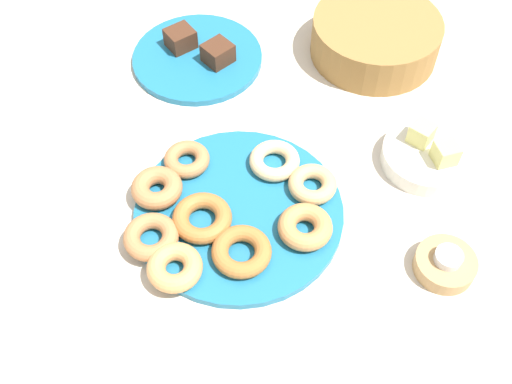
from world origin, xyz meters
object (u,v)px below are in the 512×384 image
object	(u,v)px
cake_plate	(198,58)
melon_chunk_right	(446,153)
donut_1	(157,188)
donut_2	(242,251)
donut_0	(274,161)
donut_5	(187,159)
fruit_bowl	(426,157)
donut_4	(203,220)
donut_plate	(239,212)
donut_6	(150,234)
candle_holder	(445,264)
brownie_far	(218,53)
donut_8	(312,184)
melon_chunk_left	(422,133)
basket	(375,37)
brownie_near	(180,38)
tealight	(448,257)
donut_7	(175,267)
donut_3	(305,227)

from	to	relation	value
cake_plate	melon_chunk_right	world-z (taller)	melon_chunk_right
donut_1	donut_2	size ratio (longest dim) A/B	0.91
donut_0	donut_5	world-z (taller)	same
donut_0	fruit_bowl	world-z (taller)	donut_0
donut_1	donut_4	bearing A→B (deg)	27.45
donut_plate	donut_1	xyz separation A→B (m)	(-0.08, -0.11, 0.02)
donut_6	candle_holder	world-z (taller)	donut_6
brownie_far	donut_8	bearing A→B (deg)	3.63
fruit_bowl	melon_chunk_left	distance (m)	0.04
cake_plate	melon_chunk_left	distance (m)	0.46
donut_4	donut_6	distance (m)	0.08
donut_8	basket	bearing A→B (deg)	133.70
brownie_far	basket	bearing A→B (deg)	72.70
donut_plate	donut_2	size ratio (longest dim) A/B	3.69
cake_plate	fruit_bowl	world-z (taller)	fruit_bowl
donut_4	melon_chunk_right	xyz separation A→B (m)	(0.05, 0.40, 0.02)
donut_8	melon_chunk_left	bearing A→B (deg)	91.68
donut_plate	basket	bearing A→B (deg)	121.96
donut_4	brownie_near	bearing A→B (deg)	164.52
donut_0	candle_holder	distance (m)	0.32
donut_8	tealight	xyz separation A→B (m)	(0.21, 0.12, 0.01)
donut_5	melon_chunk_left	xyz separation A→B (m)	(0.13, 0.37, 0.02)
donut_0	tealight	distance (m)	0.32
basket	melon_chunk_right	distance (m)	0.31
donut_5	donut_6	xyz separation A→B (m)	(0.12, -0.10, 0.00)
donut_5	basket	world-z (taller)	basket
basket	fruit_bowl	distance (m)	0.29
donut_5	melon_chunk_left	bearing A→B (deg)	71.28
brownie_far	fruit_bowl	distance (m)	0.43
donut_7	brownie_far	distance (m)	0.46
donut_0	cake_plate	size ratio (longest dim) A/B	0.33
donut_4	donut_8	distance (m)	0.19
donut_plate	donut_3	xyz separation A→B (m)	(0.08, 0.08, 0.02)
cake_plate	brownie_far	world-z (taller)	brownie_far
cake_plate	candle_holder	world-z (taller)	candle_holder
donut_7	candle_holder	bearing A→B (deg)	67.55
donut_plate	donut_4	distance (m)	0.06
cake_plate	brownie_far	bearing A→B (deg)	45.00
donut_plate	cake_plate	xyz separation A→B (m)	(-0.37, 0.07, -0.00)
donut_0	donut_4	size ratio (longest dim) A/B	0.90
donut_2	melon_chunk_right	distance (m)	0.37
donut_2	donut_4	world-z (taller)	same
donut_2	donut_7	size ratio (longest dim) A/B	1.10
donut_4	candle_holder	size ratio (longest dim) A/B	1.02
candle_holder	basket	world-z (taller)	basket
candle_holder	donut_3	bearing A→B (deg)	-129.75
donut_7	donut_4	bearing A→B (deg)	131.70
donut_2	tealight	world-z (taller)	tealight
brownie_far	donut_0	bearing A→B (deg)	-2.55
donut_5	donut_7	size ratio (longest dim) A/B	0.92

